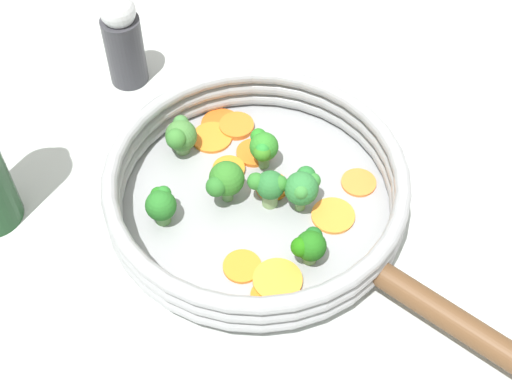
{
  "coord_description": "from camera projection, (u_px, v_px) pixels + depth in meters",
  "views": [
    {
      "loc": [
        0.41,
        0.07,
        0.56
      ],
      "look_at": [
        0.0,
        0.0,
        0.03
      ],
      "focal_mm": 50.0,
      "sensor_mm": 36.0,
      "label": 1
    }
  ],
  "objects": [
    {
      "name": "carrot_slice_3",
      "position": [
        278.0,
        280.0,
        0.63
      ],
      "size": [
        0.05,
        0.05,
        0.01
      ],
      "primitive_type": "cylinder",
      "rotation": [
        0.0,
        0.0,
        0.22
      ],
      "color": "orange",
      "rests_on": "skillet"
    },
    {
      "name": "broccoli_floret_0",
      "position": [
        260.0,
        147.0,
        0.7
      ],
      "size": [
        0.04,
        0.03,
        0.04
      ],
      "color": "#5F8D54",
      "rests_on": "skillet"
    },
    {
      "name": "skillet",
      "position": [
        256.0,
        205.0,
        0.7
      ],
      "size": [
        0.27,
        0.27,
        0.01
      ],
      "primitive_type": "cylinder",
      "color": "#939699",
      "rests_on": "ground_plane"
    },
    {
      "name": "carrot_slice_6",
      "position": [
        254.0,
        153.0,
        0.73
      ],
      "size": [
        0.04,
        0.04,
        0.0
      ],
      "primitive_type": "cylinder",
      "rotation": [
        0.0,
        0.0,
        6.06
      ],
      "color": "orange",
      "rests_on": "skillet"
    },
    {
      "name": "ground_plane",
      "position": [
        256.0,
        208.0,
        0.7
      ],
      "size": [
        4.0,
        4.0,
        0.0
      ],
      "primitive_type": "plane",
      "color": "#B6BEB9"
    },
    {
      "name": "carrot_slice_0",
      "position": [
        266.0,
        295.0,
        0.63
      ],
      "size": [
        0.04,
        0.04,
        0.0
      ],
      "primitive_type": "cylinder",
      "rotation": [
        0.0,
        0.0,
        1.97
      ],
      "color": "orange",
      "rests_on": "skillet"
    },
    {
      "name": "carrot_slice_7",
      "position": [
        212.0,
        137.0,
        0.74
      ],
      "size": [
        0.06,
        0.06,
        0.0
      ],
      "primitive_type": "cylinder",
      "rotation": [
        0.0,
        0.0,
        5.36
      ],
      "color": "orange",
      "rests_on": "skillet"
    },
    {
      "name": "broccoli_floret_2",
      "position": [
        309.0,
        245.0,
        0.63
      ],
      "size": [
        0.03,
        0.03,
        0.04
      ],
      "color": "#7CA75A",
      "rests_on": "skillet"
    },
    {
      "name": "broccoli_floret_1",
      "position": [
        303.0,
        185.0,
        0.67
      ],
      "size": [
        0.04,
        0.03,
        0.05
      ],
      "color": "#73A157",
      "rests_on": "skillet"
    },
    {
      "name": "broccoli_floret_4",
      "position": [
        270.0,
        189.0,
        0.67
      ],
      "size": [
        0.03,
        0.03,
        0.04
      ],
      "color": "#82A364",
      "rests_on": "skillet"
    },
    {
      "name": "salt_shaker",
      "position": [
        123.0,
        40.0,
        0.77
      ],
      "size": [
        0.04,
        0.04,
        0.11
      ],
      "color": "#333338",
      "rests_on": "ground_plane"
    },
    {
      "name": "carrot_slice_2",
      "position": [
        237.0,
        126.0,
        0.75
      ],
      "size": [
        0.04,
        0.04,
        0.01
      ],
      "primitive_type": "cylinder",
      "rotation": [
        0.0,
        0.0,
        4.61
      ],
      "color": "orange",
      "rests_on": "skillet"
    },
    {
      "name": "broccoli_floret_3",
      "position": [
        161.0,
        204.0,
        0.66
      ],
      "size": [
        0.03,
        0.03,
        0.04
      ],
      "color": "#5E9650",
      "rests_on": "skillet"
    },
    {
      "name": "skillet_rivet_right",
      "position": [
        381.0,
        252.0,
        0.65
      ],
      "size": [
        0.01,
        0.01,
        0.01
      ],
      "primitive_type": "sphere",
      "color": "#8F9999",
      "rests_on": "skillet"
    },
    {
      "name": "carrot_slice_4",
      "position": [
        221.0,
        124.0,
        0.75
      ],
      "size": [
        0.05,
        0.05,
        0.0
      ],
      "primitive_type": "cylinder",
      "rotation": [
        0.0,
        0.0,
        0.36
      ],
      "color": "orange",
      "rests_on": "skillet"
    },
    {
      "name": "skillet_rim_wall",
      "position": [
        256.0,
        187.0,
        0.67
      ],
      "size": [
        0.29,
        0.29,
        0.05
      ],
      "color": "#95989B",
      "rests_on": "skillet"
    },
    {
      "name": "carrot_slice_9",
      "position": [
        333.0,
        216.0,
        0.68
      ],
      "size": [
        0.05,
        0.05,
        0.0
      ],
      "primitive_type": "cylinder",
      "rotation": [
        0.0,
        0.0,
        1.76
      ],
      "color": "orange",
      "rests_on": "skillet"
    },
    {
      "name": "carrot_slice_1",
      "position": [
        272.0,
        187.0,
        0.7
      ],
      "size": [
        0.03,
        0.03,
        0.01
      ],
      "primitive_type": "cylinder",
      "rotation": [
        0.0,
        0.0,
        6.22
      ],
      "color": "orange",
      "rests_on": "skillet"
    },
    {
      "name": "skillet_rivet_left",
      "position": [
        352.0,
        288.0,
        0.63
      ],
      "size": [
        0.01,
        0.01,
        0.01
      ],
      "primitive_type": "sphere",
      "color": "#959494",
      "rests_on": "skillet"
    },
    {
      "name": "broccoli_floret_5",
      "position": [
        225.0,
        182.0,
        0.67
      ],
      "size": [
        0.04,
        0.03,
        0.05
      ],
      "color": "#5E9250",
      "rests_on": "skillet"
    },
    {
      "name": "carrot_slice_5",
      "position": [
        359.0,
        183.0,
        0.7
      ],
      "size": [
        0.04,
        0.04,
        0.0
      ],
      "primitive_type": "cylinder",
      "rotation": [
        0.0,
        0.0,
        6.07
      ],
      "color": "orange",
      "rests_on": "skillet"
    },
    {
      "name": "carrot_slice_10",
      "position": [
        229.0,
        169.0,
        0.71
      ],
      "size": [
        0.04,
        0.04,
        0.01
      ],
      "primitive_type": "cylinder",
      "rotation": [
        0.0,
        0.0,
        0.51
      ],
      "color": "orange",
      "rests_on": "skillet"
    },
    {
      "name": "carrot_slice_8",
      "position": [
        238.0,
        266.0,
        0.64
      ],
      "size": [
        0.05,
        0.05,
        0.0
      ],
      "primitive_type": "cylinder",
      "rotation": [
        0.0,
        0.0,
        1.97
      ],
      "color": "orange",
      "rests_on": "skillet"
    },
    {
      "name": "broccoli_floret_6",
      "position": [
        180.0,
        136.0,
        0.71
      ],
      "size": [
        0.04,
        0.03,
        0.04
      ],
      "color": "#73A060",
      "rests_on": "skillet"
    },
    {
      "name": "skillet_handle",
      "position": [
        479.0,
        337.0,
        0.59
      ],
      "size": [
        0.12,
        0.19,
        0.02
      ],
      "primitive_type": "cylinder",
      "rotation": [
        1.57,
        0.0,
        2.63
      ],
      "color": "brown",
      "rests_on": "skillet"
    }
  ]
}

